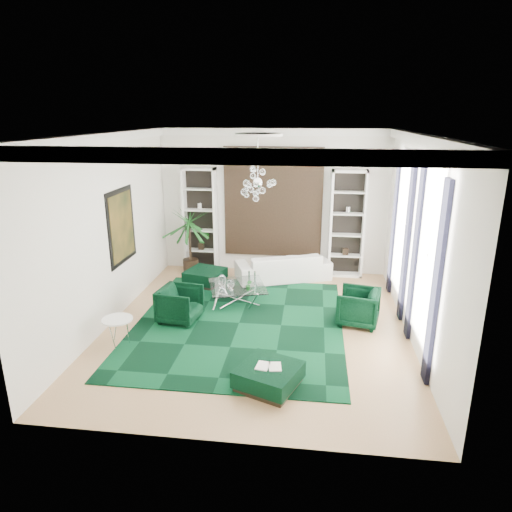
# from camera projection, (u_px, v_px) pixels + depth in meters

# --- Properties ---
(floor) EXTENTS (6.00, 7.00, 0.02)m
(floor) POSITION_uv_depth(u_px,v_px,m) (257.00, 326.00, 9.34)
(floor) COLOR tan
(floor) RESTS_ON ground
(ceiling) EXTENTS (6.00, 7.00, 0.02)m
(ceiling) POSITION_uv_depth(u_px,v_px,m) (257.00, 133.00, 8.20)
(ceiling) COLOR white
(ceiling) RESTS_ON ground
(wall_back) EXTENTS (6.00, 0.02, 3.80)m
(wall_back) POSITION_uv_depth(u_px,v_px,m) (273.00, 202.00, 12.09)
(wall_back) COLOR silver
(wall_back) RESTS_ON ground
(wall_front) EXTENTS (6.00, 0.02, 3.80)m
(wall_front) POSITION_uv_depth(u_px,v_px,m) (220.00, 310.00, 5.44)
(wall_front) COLOR silver
(wall_front) RESTS_ON ground
(wall_left) EXTENTS (0.02, 7.00, 3.80)m
(wall_left) POSITION_uv_depth(u_px,v_px,m) (108.00, 231.00, 9.13)
(wall_left) COLOR silver
(wall_left) RESTS_ON ground
(wall_right) EXTENTS (0.02, 7.00, 3.80)m
(wall_right) POSITION_uv_depth(u_px,v_px,m) (418.00, 241.00, 8.40)
(wall_right) COLOR silver
(wall_right) RESTS_ON ground
(crown_molding) EXTENTS (6.00, 7.00, 0.18)m
(crown_molding) POSITION_uv_depth(u_px,v_px,m) (257.00, 139.00, 8.23)
(crown_molding) COLOR white
(crown_molding) RESTS_ON ceiling
(ceiling_medallion) EXTENTS (0.90, 0.90, 0.05)m
(ceiling_medallion) POSITION_uv_depth(u_px,v_px,m) (259.00, 135.00, 8.49)
(ceiling_medallion) COLOR white
(ceiling_medallion) RESTS_ON ceiling
(tapestry) EXTENTS (2.50, 0.06, 2.80)m
(tapestry) POSITION_uv_depth(u_px,v_px,m) (273.00, 202.00, 12.04)
(tapestry) COLOR black
(tapestry) RESTS_ON wall_back
(shelving_left) EXTENTS (0.90, 0.38, 2.80)m
(shelving_left) POSITION_uv_depth(u_px,v_px,m) (200.00, 220.00, 12.29)
(shelving_left) COLOR white
(shelving_left) RESTS_ON floor
(shelving_right) EXTENTS (0.90, 0.38, 2.80)m
(shelving_right) POSITION_uv_depth(u_px,v_px,m) (347.00, 224.00, 11.82)
(shelving_right) COLOR white
(shelving_right) RESTS_ON floor
(painting) EXTENTS (0.04, 1.30, 1.60)m
(painting) POSITION_uv_depth(u_px,v_px,m) (122.00, 226.00, 9.71)
(painting) COLOR black
(painting) RESTS_ON wall_left
(window_near) EXTENTS (0.03, 1.10, 2.90)m
(window_near) POSITION_uv_depth(u_px,v_px,m) (429.00, 255.00, 7.55)
(window_near) COLOR white
(window_near) RESTS_ON wall_right
(curtain_near_a) EXTENTS (0.07, 0.30, 3.25)m
(curtain_near_a) POSITION_uv_depth(u_px,v_px,m) (436.00, 286.00, 6.90)
(curtain_near_a) COLOR black
(curtain_near_a) RESTS_ON floor
(curtain_near_b) EXTENTS (0.07, 0.30, 3.25)m
(curtain_near_b) POSITION_uv_depth(u_px,v_px,m) (415.00, 256.00, 8.37)
(curtain_near_b) COLOR black
(curtain_near_b) RESTS_ON floor
(window_far) EXTENTS (0.03, 1.10, 2.90)m
(window_far) POSITION_uv_depth(u_px,v_px,m) (403.00, 223.00, 9.83)
(window_far) COLOR white
(window_far) RESTS_ON wall_right
(curtain_far_a) EXTENTS (0.07, 0.30, 3.25)m
(curtain_far_a) POSITION_uv_depth(u_px,v_px,m) (407.00, 243.00, 9.17)
(curtain_far_a) COLOR black
(curtain_far_a) RESTS_ON floor
(curtain_far_b) EXTENTS (0.07, 0.30, 3.25)m
(curtain_far_b) POSITION_uv_depth(u_px,v_px,m) (394.00, 225.00, 10.64)
(curtain_far_b) COLOR black
(curtain_far_b) RESTS_ON floor
(rug) EXTENTS (4.20, 5.00, 0.02)m
(rug) POSITION_uv_depth(u_px,v_px,m) (239.00, 323.00, 9.40)
(rug) COLOR black
(rug) RESTS_ON floor
(sofa) EXTENTS (2.58, 1.74, 0.70)m
(sofa) POSITION_uv_depth(u_px,v_px,m) (283.00, 266.00, 11.84)
(sofa) COLOR white
(sofa) RESTS_ON floor
(armchair_left) EXTENTS (0.92, 0.90, 0.74)m
(armchair_left) POSITION_uv_depth(u_px,v_px,m) (180.00, 304.00, 9.44)
(armchair_left) COLOR black
(armchair_left) RESTS_ON floor
(armchair_right) EXTENTS (0.97, 0.95, 0.74)m
(armchair_right) POSITION_uv_depth(u_px,v_px,m) (358.00, 307.00, 9.31)
(armchair_right) COLOR black
(armchair_right) RESTS_ON floor
(coffee_table) EXTENTS (1.52, 1.52, 0.42)m
(coffee_table) POSITION_uv_depth(u_px,v_px,m) (237.00, 294.00, 10.40)
(coffee_table) COLOR white
(coffee_table) RESTS_ON floor
(ottoman_side) EXTENTS (1.06, 1.06, 0.38)m
(ottoman_side) POSITION_uv_depth(u_px,v_px,m) (205.00, 277.00, 11.53)
(ottoman_side) COLOR black
(ottoman_side) RESTS_ON floor
(ottoman_front) EXTENTS (1.15, 1.15, 0.36)m
(ottoman_front) POSITION_uv_depth(u_px,v_px,m) (269.00, 377.00, 7.19)
(ottoman_front) COLOR black
(ottoman_front) RESTS_ON floor
(book) EXTENTS (0.40, 0.27, 0.03)m
(book) POSITION_uv_depth(u_px,v_px,m) (269.00, 366.00, 7.13)
(book) COLOR white
(book) RESTS_ON ottoman_front
(side_table) EXTENTS (0.67, 0.67, 0.54)m
(side_table) POSITION_uv_depth(u_px,v_px,m) (118.00, 333.00, 8.43)
(side_table) COLOR white
(side_table) RESTS_ON floor
(palm) EXTENTS (1.62, 1.62, 2.27)m
(palm) POSITION_uv_depth(u_px,v_px,m) (189.00, 232.00, 12.12)
(palm) COLOR #19591E
(palm) RESTS_ON floor
(chandelier) EXTENTS (0.96, 0.96, 0.70)m
(chandelier) POSITION_uv_depth(u_px,v_px,m) (258.00, 183.00, 8.93)
(chandelier) COLOR white
(chandelier) RESTS_ON ceiling
(table_plant) EXTENTS (0.15, 0.13, 0.25)m
(table_plant) POSITION_uv_depth(u_px,v_px,m) (249.00, 285.00, 10.03)
(table_plant) COLOR #19591E
(table_plant) RESTS_ON coffee_table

